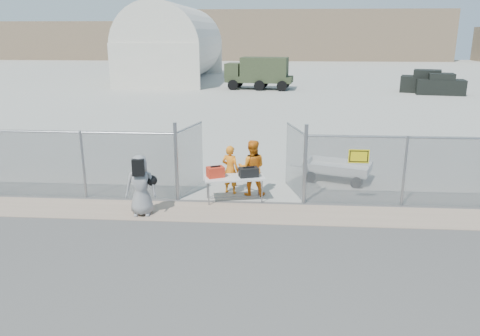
# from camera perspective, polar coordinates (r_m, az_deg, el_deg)

# --- Properties ---
(ground) EXTENTS (160.00, 160.00, 0.00)m
(ground) POSITION_cam_1_polar(r_m,az_deg,el_deg) (13.00, -0.65, -7.14)
(ground) COLOR #3E3C3C
(tarmac_inside) EXTENTS (160.00, 80.00, 0.01)m
(tarmac_inside) POSITION_cam_1_polar(r_m,az_deg,el_deg) (54.14, 3.18, 10.80)
(tarmac_inside) COLOR #A7A599
(tarmac_inside) RESTS_ON ground
(dirt_strip) EXTENTS (44.00, 1.60, 0.01)m
(dirt_strip) POSITION_cam_1_polar(r_m,az_deg,el_deg) (13.91, -0.30, -5.48)
(dirt_strip) COLOR tan
(dirt_strip) RESTS_ON ground
(distant_hills) EXTENTS (140.00, 6.00, 9.00)m
(distant_hills) POSITION_cam_1_polar(r_m,az_deg,el_deg) (89.97, 7.02, 15.75)
(distant_hills) COLOR #7F684F
(distant_hills) RESTS_ON ground
(chain_link_fence) EXTENTS (40.00, 0.20, 2.20)m
(chain_link_fence) POSITION_cam_1_polar(r_m,az_deg,el_deg) (14.50, 0.00, 0.00)
(chain_link_fence) COLOR gray
(chain_link_fence) RESTS_ON ground
(quonset_hangar) EXTENTS (9.00, 18.00, 8.00)m
(quonset_hangar) POSITION_cam_1_polar(r_m,az_deg,el_deg) (53.05, -8.04, 14.88)
(quonset_hangar) COLOR beige
(quonset_hangar) RESTS_ON ground
(folding_table) EXTENTS (1.99, 1.15, 0.79)m
(folding_table) POSITION_cam_1_polar(r_m,az_deg,el_deg) (14.77, -0.70, -2.56)
(folding_table) COLOR silver
(folding_table) RESTS_ON ground
(orange_bag) EXTENTS (0.62, 0.53, 0.32)m
(orange_bag) POSITION_cam_1_polar(r_m,az_deg,el_deg) (14.61, -3.01, -0.49)
(orange_bag) COLOR red
(orange_bag) RESTS_ON folding_table
(black_duffel) EXTENTS (0.67, 0.51, 0.29)m
(black_duffel) POSITION_cam_1_polar(r_m,az_deg,el_deg) (14.63, 1.06, -0.52)
(black_duffel) COLOR black
(black_duffel) RESTS_ON folding_table
(security_worker_left) EXTENTS (0.69, 0.58, 1.62)m
(security_worker_left) POSITION_cam_1_polar(r_m,az_deg,el_deg) (15.36, -1.19, -0.19)
(security_worker_left) COLOR orange
(security_worker_left) RESTS_ON ground
(security_worker_right) EXTENTS (0.92, 0.72, 1.85)m
(security_worker_right) POSITION_cam_1_polar(r_m,az_deg,el_deg) (15.14, 1.45, 0.01)
(security_worker_right) COLOR orange
(security_worker_right) RESTS_ON ground
(visitor) EXTENTS (0.94, 0.67, 1.80)m
(visitor) POSITION_cam_1_polar(r_m,az_deg,el_deg) (13.80, -12.00, -2.10)
(visitor) COLOR gray
(visitor) RESTS_ON ground
(utility_trailer) EXTENTS (3.29, 2.42, 0.72)m
(utility_trailer) POSITION_cam_1_polar(r_m,az_deg,el_deg) (17.18, 11.78, -0.32)
(utility_trailer) COLOR silver
(utility_trailer) RESTS_ON ground
(military_truck) EXTENTS (6.34, 3.01, 2.91)m
(military_truck) POSITION_cam_1_polar(r_m,az_deg,el_deg) (44.08, 2.38, 11.45)
(military_truck) COLOR #333C24
(military_truck) RESTS_ON ground
(parked_vehicle_near) EXTENTS (4.12, 2.38, 1.76)m
(parked_vehicle_near) POSITION_cam_1_polar(r_m,az_deg,el_deg) (43.66, 23.24, 9.36)
(parked_vehicle_near) COLOR black
(parked_vehicle_near) RESTS_ON ground
(parked_vehicle_mid) EXTENTS (4.66, 3.14, 1.93)m
(parked_vehicle_mid) POSITION_cam_1_polar(r_m,az_deg,el_deg) (44.69, 21.78, 9.76)
(parked_vehicle_mid) COLOR black
(parked_vehicle_mid) RESTS_ON ground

